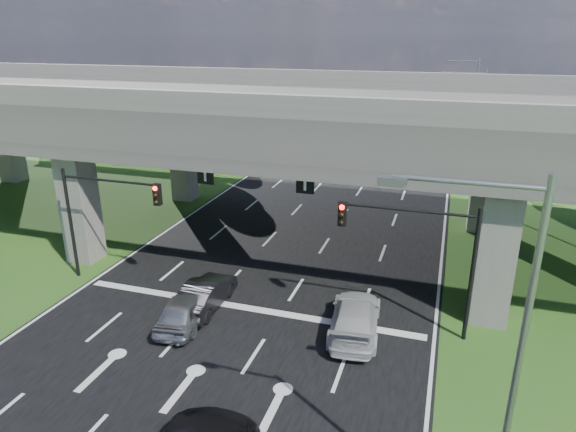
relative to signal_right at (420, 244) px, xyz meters
The scene contains 18 objects.
ground 9.71m from the signal_right, 153.26° to the right, with size 160.00×160.00×0.00m, color #274E19.
road 10.74m from the signal_right, 142.25° to the left, with size 18.00×120.00×0.03m, color black.
overpass 11.84m from the signal_right, 134.16° to the left, with size 80.00×15.00×10.00m.
warehouse 45.97m from the signal_right, 137.44° to the left, with size 20.00×10.00×4.00m, color #9E9E99.
signal_right is the anchor object (origin of this frame).
signal_left 15.65m from the signal_right, behind, with size 5.76×0.54×6.00m.
streetlight_near 10.33m from the signal_right, 77.12° to the right, with size 3.38×0.25×10.00m.
streetlight_far 20.25m from the signal_right, 83.53° to the left, with size 3.38×0.25×10.00m.
streetlight_beyond 36.17m from the signal_right, 86.39° to the left, with size 3.38×0.25×10.00m.
tree_left_near 31.01m from the signal_right, 134.63° to the left, with size 4.50×4.50×7.80m.
tree_left_mid 38.96m from the signal_right, 129.50° to the left, with size 3.91×3.90×6.76m.
tree_left_far 43.37m from the signal_right, 118.63° to the left, with size 4.80×4.80×8.32m.
tree_right_near 24.62m from the signal_right, 77.76° to the left, with size 4.20×4.20×7.28m.
tree_right_mid 33.10m from the signal_right, 75.62° to the left, with size 3.91×3.90×6.76m.
tree_right_far 40.29m from the signal_right, 83.99° to the left, with size 4.50×4.50×7.80m.
car_silver 10.71m from the signal_right, 165.64° to the right, with size 1.73×4.31×1.47m, color #AFB1B7.
car_dark 10.27m from the signal_right, behind, with size 1.53×4.40×1.45m, color black.
car_white 4.29m from the signal_right, 158.75° to the right, with size 2.09×5.14×1.49m, color #B5B5B5.
Camera 1 is at (8.57, -16.52, 12.57)m, focal length 32.00 mm.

